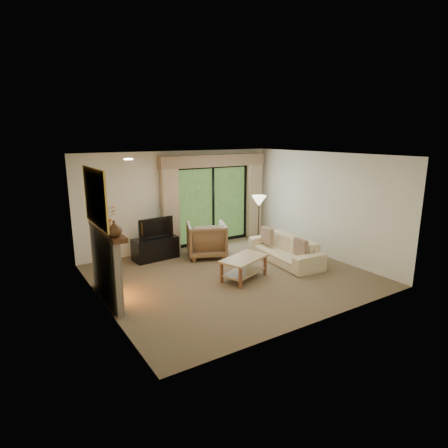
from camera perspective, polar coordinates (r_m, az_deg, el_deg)
floor at (r=8.28m, az=1.13°, el=-7.84°), size 5.50×5.50×0.00m
ceiling at (r=7.72m, az=1.22°, el=10.44°), size 5.50×5.50×0.00m
wall_back at (r=10.04m, az=-6.78°, el=3.58°), size 5.00×0.00×5.00m
wall_front at (r=6.05m, az=14.43°, el=-3.38°), size 5.00×0.00×5.00m
wall_left at (r=6.81m, az=-18.48°, el=-1.76°), size 0.00×5.00×5.00m
wall_right at (r=9.67m, az=14.88°, el=2.85°), size 0.00×5.00×5.00m
fireplace at (r=7.20m, az=-17.59°, el=-6.00°), size 0.24×1.70×1.37m
mirror at (r=6.88m, az=-19.01°, el=3.89°), size 0.07×1.45×1.02m
sliding_door at (r=10.49m, az=-1.71°, el=2.99°), size 2.26×0.10×2.16m
curtain_left at (r=9.77m, az=-8.20°, el=2.67°), size 0.45×0.18×2.35m
curtain_right at (r=11.13m, az=4.58°, el=4.08°), size 0.45×0.18×2.35m
cornice at (r=10.26m, az=-1.49°, el=9.63°), size 3.20×0.24×0.32m
media_console at (r=9.41m, az=-10.41°, el=-3.67°), size 1.12×0.56×0.54m
tv at (r=9.27m, az=-10.55°, el=-0.53°), size 0.91×0.18×0.52m
armchair at (r=9.42m, az=-2.69°, el=-2.38°), size 1.22×1.24×0.87m
sofa at (r=9.18m, az=9.25°, el=-3.86°), size 0.99×2.13×0.60m
pillow_near at (r=8.65m, az=11.58°, el=-3.53°), size 0.14×0.41×0.40m
pillow_far at (r=9.51m, az=6.60°, el=-1.78°), size 0.15×0.43×0.42m
coffee_table at (r=8.02m, az=3.06°, el=-6.75°), size 1.20×0.91×0.48m
floor_lamp at (r=10.00m, az=5.27°, el=0.22°), size 0.44×0.44×1.45m
vase at (r=6.38m, az=-16.41°, el=-0.71°), size 0.32×0.32×0.27m
branches at (r=6.86m, az=-17.71°, el=0.90°), size 0.42×0.38×0.44m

